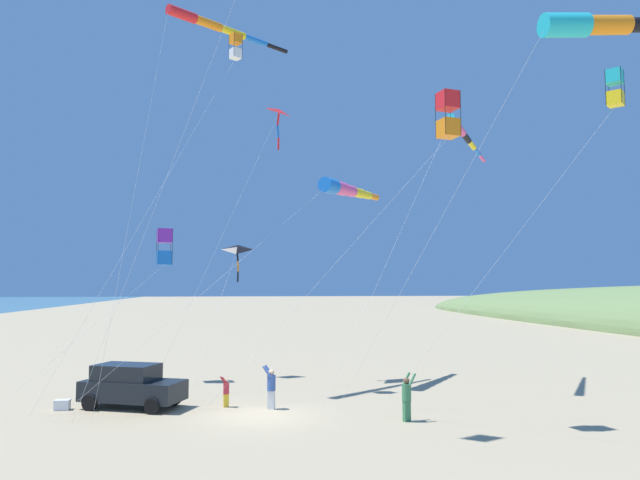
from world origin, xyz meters
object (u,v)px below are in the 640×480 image
person_child_grey_jacket (407,395)px  kite_box_teal_far_right (235,47)px  person_child_green_jacket (226,390)px  kite_windsock_small_distant (215,26)px  person_adult_flyer (271,385)px  kite_box_long_streamer_left (164,247)px  kite_windsock_yellow_midlevel (464,135)px  kite_box_orange_high_right (614,88)px  cooler_box (62,405)px  kite_box_striped_overhead (448,115)px  kite_delta_green_low_center (279,113)px  kite_delta_blue_topmost (237,250)px  parked_car (131,385)px  kite_windsock_long_streamer_right (345,190)px  kite_windsock_purple_drifting (604,25)px

person_child_grey_jacket → kite_box_teal_far_right: kite_box_teal_far_right is taller
person_child_green_jacket → kite_windsock_small_distant: 18.84m
person_adult_flyer → kite_box_long_streamer_left: (5.39, -8.17, 6.44)m
person_adult_flyer → kite_windsock_yellow_midlevel: size_ratio=0.13×
kite_windsock_small_distant → kite_box_orange_high_right: bearing=144.1°
cooler_box → kite_box_striped_overhead: size_ratio=0.05×
kite_windsock_yellow_midlevel → kite_box_striped_overhead: (4.09, 7.80, -1.47)m
person_adult_flyer → kite_box_long_streamer_left: size_ratio=0.21×
kite_box_striped_overhead → kite_delta_green_low_center: kite_delta_green_low_center is taller
kite_delta_green_low_center → kite_delta_blue_topmost: bearing=-36.5°
parked_car → kite_delta_blue_topmost: bearing=-120.6°
person_child_green_jacket → kite_box_long_streamer_left: size_ratio=0.15×
kite_box_orange_high_right → kite_windsock_long_streamer_right: bearing=-55.9°
person_child_green_jacket → kite_box_striped_overhead: bearing=148.8°
person_adult_flyer → kite_box_striped_overhead: bearing=146.3°
kite_delta_green_low_center → kite_box_teal_far_right: bearing=49.4°
kite_box_long_streamer_left → kite_box_orange_high_right: bearing=141.8°
cooler_box → person_child_green_jacket: size_ratio=0.47×
kite_box_orange_high_right → person_adult_flyer: bearing=-25.3°
kite_delta_blue_topmost → kite_box_orange_high_right: kite_box_orange_high_right is taller
kite_box_teal_far_right → parked_car: bearing=35.9°
person_adult_flyer → kite_windsock_small_distant: size_ratio=0.10×
person_adult_flyer → kite_windsock_purple_drifting: (-10.45, 8.12, 12.97)m
person_child_green_jacket → kite_box_teal_far_right: 17.35m
kite_box_long_streamer_left → kite_box_striped_overhead: bearing=133.5°
kite_delta_green_low_center → kite_windsock_small_distant: (3.64, 2.35, 3.80)m
kite_delta_blue_topmost → kite_delta_green_low_center: kite_delta_green_low_center is taller
kite_windsock_yellow_midlevel → kite_windsock_purple_drifting: (0.07, 11.63, 0.65)m
person_adult_flyer → kite_box_orange_high_right: 18.06m
person_child_green_jacket → kite_box_orange_high_right: size_ratio=0.10×
person_adult_flyer → kite_box_orange_high_right: bearing=154.7°
kite_delta_green_low_center → person_child_grey_jacket: bearing=111.3°
person_adult_flyer → person_child_green_jacket: 2.06m
cooler_box → person_child_grey_jacket: bearing=162.3°
parked_car → kite_windsock_long_streamer_right: bearing=-156.4°
person_child_green_jacket → kite_windsock_long_streamer_right: bearing=-141.6°
kite_box_teal_far_right → person_adult_flyer: bearing=110.5°
kite_box_teal_far_right → kite_box_striped_overhead: 13.21m
kite_windsock_yellow_midlevel → kite_box_striped_overhead: kite_windsock_yellow_midlevel is taller
cooler_box → kite_box_long_streamer_left: kite_box_long_streamer_left is taller
parked_car → kite_box_orange_high_right: bearing=158.7°
kite_windsock_small_distant → kite_delta_green_low_center: bearing=-147.2°
kite_box_long_streamer_left → kite_box_orange_high_right: size_ratio=0.64×
kite_box_striped_overhead → kite_windsock_purple_drifting: kite_windsock_purple_drifting is taller
person_child_green_jacket → kite_delta_blue_topmost: 10.67m
person_adult_flyer → kite_delta_blue_topmost: (1.33, -9.09, 6.37)m
kite_box_long_streamer_left → person_child_green_jacket: bearing=115.3°
kite_windsock_long_streamer_right → parked_car: bearing=23.6°
cooler_box → kite_windsock_yellow_midlevel: kite_windsock_yellow_midlevel is taller
person_child_grey_jacket → person_child_green_jacket: bearing=-29.0°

